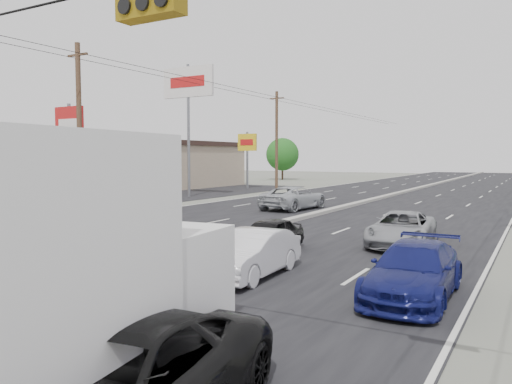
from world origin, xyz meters
TOP-DOWN VIEW (x-y plane):
  - road_surface at (0.00, 30.00)m, footprint 20.00×160.00m
  - center_median at (0.00, 30.00)m, footprint 0.50×160.00m
  - strip_mall at (-26.00, 25.00)m, footprint 12.00×42.00m
  - parking_lot at (-17.00, 25.00)m, footprint 10.00×42.00m
  - utility_pole_left_b at (-12.50, 15.00)m, footprint 1.60×0.30m
  - utility_pole_left_c at (-12.50, 40.00)m, footprint 1.60×0.30m
  - pole_sign_mid at (-17.00, 18.00)m, footprint 2.60×0.25m
  - pole_sign_billboard at (-14.50, 28.00)m, footprint 5.00×0.25m
  - pole_sign_far at (-16.00, 40.00)m, footprint 2.20×0.25m
  - tree_left_far at (-22.00, 60.00)m, footprint 4.80×4.80m
  - red_sedan at (1.40, 4.01)m, footprint 1.59×4.38m
  - queue_car_a at (3.00, 9.79)m, footprint 1.44×3.57m
  - queue_car_b at (4.25, 6.57)m, footprint 1.55×4.00m
  - queue_car_c at (6.70, 13.53)m, footprint 2.48×4.78m
  - queue_car_d at (8.67, 6.64)m, footprint 1.91×4.52m
  - oncoming_near at (-5.21, 11.60)m, footprint 2.17×5.10m
  - oncoming_far at (-2.54, 23.40)m, footprint 2.94×5.53m

SIDE VIEW (x-z plane):
  - road_surface at x=0.00m, z-range -0.01..0.01m
  - parking_lot at x=-17.00m, z-range -0.01..0.01m
  - center_median at x=0.00m, z-range 0.00..0.20m
  - queue_car_a at x=3.00m, z-range 0.00..1.22m
  - queue_car_c at x=6.70m, z-range 0.00..1.29m
  - queue_car_b at x=4.25m, z-range 0.00..1.30m
  - queue_car_d at x=8.67m, z-range 0.00..1.30m
  - red_sedan at x=1.40m, z-range 0.00..1.43m
  - oncoming_near at x=-5.21m, z-range 0.00..1.47m
  - oncoming_far at x=-2.54m, z-range 0.00..1.48m
  - strip_mall at x=-26.00m, z-range 0.00..4.60m
  - tree_left_far at x=-22.00m, z-range 0.66..6.78m
  - pole_sign_far at x=-16.00m, z-range 1.41..7.41m
  - utility_pole_left_b at x=-12.50m, z-range 0.11..10.11m
  - utility_pole_left_c at x=-12.50m, z-range 0.11..10.11m
  - pole_sign_mid at x=-17.00m, z-range 1.61..8.61m
  - pole_sign_billboard at x=-14.50m, z-range 3.37..14.37m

